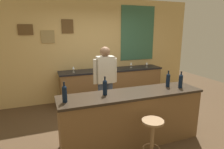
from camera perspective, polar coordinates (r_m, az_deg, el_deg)
ground_plane at (r=3.92m, az=3.06°, el=-16.52°), size 10.00×10.00×0.00m
back_wall at (r=5.36m, az=-5.12°, el=7.54°), size 6.00×0.09×2.80m
bar_counter at (r=3.39m, az=5.92°, el=-12.82°), size 2.49×0.60×0.92m
side_counter at (r=5.30m, az=-0.00°, el=-3.14°), size 2.87×0.56×0.90m
bartender at (r=4.01m, az=-2.04°, el=-1.35°), size 0.52×0.21×1.62m
bar_stool at (r=2.96m, az=12.03°, el=-17.17°), size 0.32×0.32×0.68m
wine_bottle_a at (r=2.83m, az=-14.14°, el=-5.50°), size 0.07×0.07×0.31m
wine_bottle_b at (r=3.05m, az=-2.14°, el=-3.71°), size 0.07×0.07×0.31m
wine_bottle_c at (r=3.64m, az=16.56°, el=-1.47°), size 0.07×0.07×0.31m
wine_bottle_d at (r=3.64m, az=20.02°, el=-1.73°), size 0.07×0.07×0.31m
wine_glass_a at (r=4.90m, az=-11.57°, el=1.98°), size 0.07×0.07×0.16m
wine_glass_b at (r=5.43m, az=5.79°, el=3.26°), size 0.07×0.07×0.16m
wine_glass_c at (r=5.55m, az=10.48°, el=3.32°), size 0.07×0.07×0.16m
coffee_mug at (r=5.03m, az=-4.93°, el=1.75°), size 0.12×0.08×0.09m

